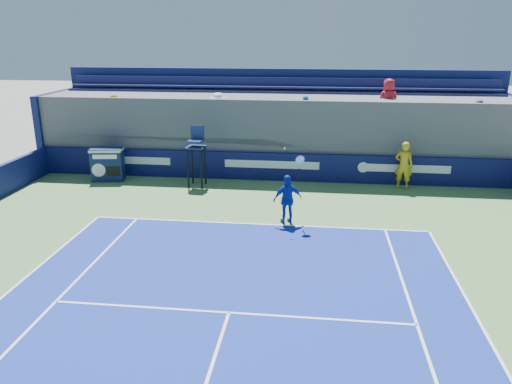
# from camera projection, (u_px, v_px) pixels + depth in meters

# --- Properties ---
(ball_person) EXTENTS (0.79, 0.61, 1.93)m
(ball_person) POSITION_uv_depth(u_px,v_px,m) (404.00, 165.00, 19.86)
(ball_person) COLOR gold
(ball_person) RESTS_ON apron
(back_hoarding) EXTENTS (20.40, 0.21, 1.20)m
(back_hoarding) POSITION_uv_depth(u_px,v_px,m) (272.00, 167.00, 21.15)
(back_hoarding) COLOR #0C0F44
(back_hoarding) RESTS_ON ground
(match_clock) EXTENTS (1.42, 0.92, 1.40)m
(match_clock) POSITION_uv_depth(u_px,v_px,m) (107.00, 163.00, 21.10)
(match_clock) COLOR #0E1846
(match_clock) RESTS_ON ground
(umpire_chair) EXTENTS (0.75, 0.75, 2.48)m
(umpire_chair) POSITION_uv_depth(u_px,v_px,m) (196.00, 149.00, 20.11)
(umpire_chair) COLOR black
(umpire_chair) RESTS_ON ground
(tennis_player) EXTENTS (1.05, 0.72, 2.57)m
(tennis_player) POSITION_uv_depth(u_px,v_px,m) (288.00, 199.00, 16.28)
(tennis_player) COLOR #132CA0
(tennis_player) RESTS_ON apron
(stadium_seating) EXTENTS (21.00, 4.05, 4.40)m
(stadium_seating) POSITION_uv_depth(u_px,v_px,m) (276.00, 129.00, 22.71)
(stadium_seating) COLOR #4D4D52
(stadium_seating) RESTS_ON ground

